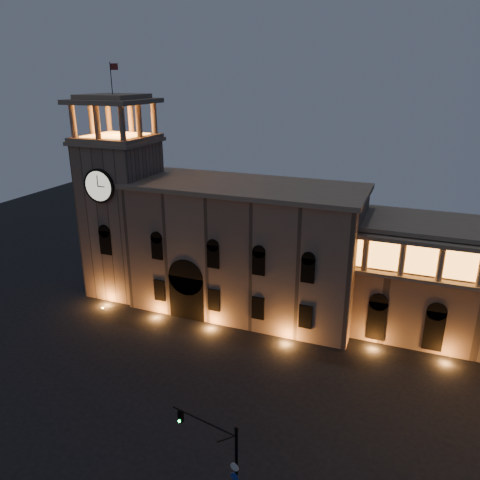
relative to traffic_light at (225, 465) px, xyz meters
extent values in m
plane|color=black|center=(-8.16, 9.00, -4.29)|extent=(160.00, 160.00, 0.00)
cube|color=#7D6551|center=(-10.16, 31.00, 4.21)|extent=(30.00, 12.00, 17.00)
cube|color=gray|center=(-10.16, 31.00, 13.01)|extent=(30.80, 12.80, 0.60)
cube|color=black|center=(-16.16, 25.60, -1.29)|extent=(5.00, 1.40, 6.00)
cylinder|color=black|center=(-16.16, 25.60, 1.71)|extent=(5.00, 1.40, 5.00)
cube|color=orange|center=(-16.16, 25.40, -1.49)|extent=(4.20, 0.20, 5.00)
cube|color=#7D6551|center=(-28.66, 30.00, 6.71)|extent=(9.00, 9.00, 22.00)
cube|color=gray|center=(-28.66, 30.00, 17.96)|extent=(9.80, 9.80, 0.50)
cylinder|color=black|center=(-28.66, 25.32, 12.71)|extent=(4.60, 0.35, 4.60)
cylinder|color=beige|center=(-28.66, 25.18, 12.71)|extent=(4.00, 0.12, 4.00)
cube|color=gray|center=(-28.66, 30.00, 18.46)|extent=(9.40, 9.40, 0.50)
cube|color=orange|center=(-28.66, 30.00, 18.76)|extent=(6.80, 6.80, 0.15)
cylinder|color=gray|center=(-32.46, 26.20, 20.81)|extent=(0.76, 0.76, 4.20)
cylinder|color=gray|center=(-28.66, 26.20, 20.81)|extent=(0.76, 0.76, 4.20)
cylinder|color=gray|center=(-24.86, 26.20, 20.81)|extent=(0.76, 0.76, 4.20)
cylinder|color=gray|center=(-32.46, 33.80, 20.81)|extent=(0.76, 0.76, 4.20)
cylinder|color=gray|center=(-28.66, 33.80, 20.81)|extent=(0.76, 0.76, 4.20)
cylinder|color=gray|center=(-24.86, 33.80, 20.81)|extent=(0.76, 0.76, 4.20)
cylinder|color=gray|center=(-32.46, 30.00, 20.81)|extent=(0.76, 0.76, 4.20)
cylinder|color=gray|center=(-24.86, 30.00, 20.81)|extent=(0.76, 0.76, 4.20)
cube|color=gray|center=(-28.66, 30.00, 23.21)|extent=(9.80, 9.80, 0.60)
cube|color=gray|center=(-28.66, 30.00, 23.81)|extent=(7.50, 7.50, 0.60)
cylinder|color=black|center=(-28.66, 30.00, 26.11)|extent=(0.10, 0.10, 4.00)
plane|color=maroon|center=(-28.06, 30.00, 27.51)|extent=(1.20, 0.00, 1.20)
cylinder|color=gray|center=(5.84, 27.50, 7.21)|extent=(0.70, 0.70, 4.00)
cylinder|color=gray|center=(9.84, 27.50, 7.21)|extent=(0.70, 0.70, 4.00)
cylinder|color=gray|center=(13.84, 27.50, 7.21)|extent=(0.70, 0.70, 4.00)
cylinder|color=black|center=(0.98, -0.19, -0.34)|extent=(0.23, 0.23, 7.90)
sphere|color=black|center=(0.98, -0.19, 3.72)|extent=(0.32, 0.32, 0.32)
cylinder|color=black|center=(-1.78, 0.37, 3.04)|extent=(5.56, 1.24, 0.14)
cube|color=black|center=(-3.88, 0.79, 2.48)|extent=(0.39, 0.38, 0.96)
cylinder|color=#0CE53F|center=(-3.92, 0.61, 2.16)|extent=(0.22, 0.13, 0.20)
cylinder|color=silver|center=(0.90, -0.33, 0.45)|extent=(0.67, 0.18, 0.68)
cylinder|color=navy|center=(0.90, -0.33, -0.45)|extent=(0.67, 0.18, 0.68)
camera|label=1|loc=(10.60, -24.11, 26.53)|focal=35.00mm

